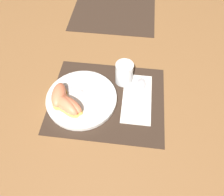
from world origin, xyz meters
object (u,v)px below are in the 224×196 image
juice_glass (124,74)px  citrus_wedge_2 (67,106)px  fork (83,93)px  citrus_wedge_0 (59,95)px  spoon (141,89)px  citrus_wedge_3 (70,105)px  citrus_wedge_1 (62,100)px  plate (82,98)px  knife (134,99)px

juice_glass → citrus_wedge_2: (-0.19, -0.17, -0.00)m
juice_glass → fork: (-0.14, -0.09, -0.02)m
citrus_wedge_0 → juice_glass: bearing=29.4°
spoon → fork: 0.22m
fork → citrus_wedge_3: bearing=-117.0°
spoon → citrus_wedge_1: (-0.28, -0.10, 0.02)m
plate → spoon: bearing=17.9°
citrus_wedge_1 → citrus_wedge_3: 0.04m
citrus_wedge_3 → juice_glass: bearing=41.8°
plate → fork: size_ratio=1.39×
spoon → plate: bearing=-162.1°
fork → citrus_wedge_0: size_ratio=1.68×
knife → fork: (-0.19, -0.00, 0.01)m
citrus_wedge_1 → citrus_wedge_2: 0.03m
fork → citrus_wedge_2: citrus_wedge_2 is taller
knife → citrus_wedge_1: 0.26m
citrus_wedge_1 → knife: bearing=11.5°
plate → spoon: (0.22, 0.07, -0.00)m
plate → citrus_wedge_2: citrus_wedge_2 is taller
citrus_wedge_1 → citrus_wedge_2: size_ratio=0.93×
juice_glass → fork: bearing=-146.9°
juice_glass → knife: size_ratio=0.45×
plate → citrus_wedge_1: (-0.06, -0.03, 0.02)m
citrus_wedge_0 → citrus_wedge_2: (0.04, -0.04, -0.00)m
juice_glass → citrus_wedge_0: juice_glass is taller
knife → citrus_wedge_2: bearing=-162.0°
citrus_wedge_2 → knife: bearing=18.0°
spoon → citrus_wedge_2: citrus_wedge_2 is taller
knife → citrus_wedge_2: (-0.23, -0.08, 0.03)m
juice_glass → citrus_wedge_2: juice_glass is taller
fork → plate: bearing=-100.1°
spoon → citrus_wedge_3: citrus_wedge_3 is taller
citrus_wedge_0 → citrus_wedge_2: size_ratio=0.97×
plate → citrus_wedge_0: (-0.08, -0.02, 0.03)m
citrus_wedge_0 → citrus_wedge_3: (0.05, -0.03, -0.00)m
citrus_wedge_2 → spoon: bearing=26.1°
knife → spoon: (0.02, 0.05, 0.00)m
knife → citrus_wedge_0: 0.27m
citrus_wedge_3 → citrus_wedge_0: bearing=145.1°
citrus_wedge_2 → citrus_wedge_3: bearing=41.6°
plate → fork: fork is taller
citrus_wedge_1 → citrus_wedge_3: size_ratio=0.91×
citrus_wedge_2 → citrus_wedge_3: (0.01, 0.01, -0.00)m
plate → spoon: size_ratio=1.48×
juice_glass → fork: size_ratio=0.48×
plate → spoon: 0.23m
fork → citrus_wedge_0: citrus_wedge_0 is taller
knife → citrus_wedge_0: size_ratio=1.81×
juice_glass → spoon: 0.09m
citrus_wedge_1 → plate: bearing=26.8°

